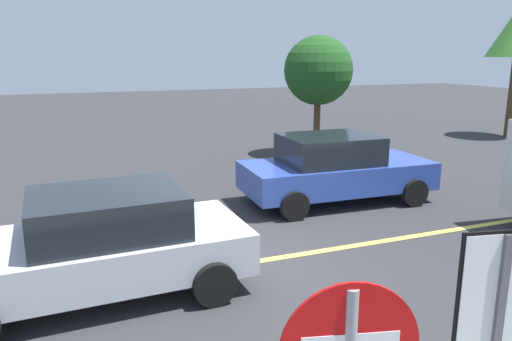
% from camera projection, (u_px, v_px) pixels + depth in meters
% --- Properties ---
extents(ground_plane, '(80.00, 80.00, 0.00)m').
position_uv_depth(ground_plane, '(230.00, 266.00, 8.24)').
color(ground_plane, '#2D2D30').
extents(lane_marking_centre, '(28.00, 0.16, 0.01)m').
position_uv_depth(lane_marking_centre, '(381.00, 242.00, 9.30)').
color(lane_marking_centre, '#E0D14C').
extents(car_silver_approaching, '(4.47, 2.25, 1.56)m').
position_uv_depth(car_silver_approaching, '(98.00, 244.00, 7.10)').
color(car_silver_approaching, '#B7BABF').
rests_on(car_silver_approaching, ground_plane).
extents(car_blue_crossing, '(4.52, 2.24, 1.61)m').
position_uv_depth(car_blue_crossing, '(335.00, 168.00, 11.66)').
color(car_blue_crossing, '#2D479E').
rests_on(car_blue_crossing, ground_plane).
extents(tree_left_verge, '(2.33, 2.33, 4.07)m').
position_uv_depth(tree_left_verge, '(318.00, 71.00, 16.62)').
color(tree_left_verge, '#513823').
rests_on(tree_left_verge, ground_plane).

